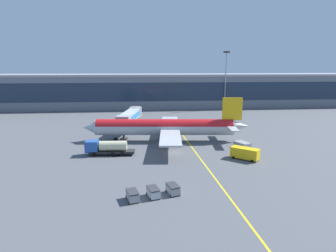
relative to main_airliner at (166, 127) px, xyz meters
name	(u,v)px	position (x,y,z in m)	size (l,w,h in m)	color
ground_plane	(175,153)	(1.21, -10.53, -3.83)	(700.00, 700.00, 0.00)	#515459
apron_lead_in_line	(194,150)	(5.95, -8.53, -3.83)	(0.30, 80.00, 0.01)	yellow
terminal_building	(159,90)	(2.63, 66.20, 4.10)	(209.41, 22.00, 15.82)	slate
main_airliner	(166,127)	(0.00, 0.00, 0.00)	(43.65, 34.66, 11.58)	#B2B7BC
jet_bridge	(131,116)	(-9.44, 11.84, 0.99)	(7.07, 20.03, 6.52)	#B2B7BC
fuel_tanker	(107,147)	(-14.10, -10.69, -2.09)	(10.95, 3.24, 3.25)	#232326
pushback_tug	(242,144)	(18.04, -7.90, -2.98)	(3.74, 4.43, 1.40)	gray
lavatory_truck	(245,153)	(15.56, -16.72, -2.41)	(5.89, 5.54, 2.50)	yellow
baggage_cart_0	(133,195)	(-7.85, -33.58, -3.05)	(2.20, 2.96, 1.48)	gray
baggage_cart_1	(153,192)	(-4.76, -32.74, -3.05)	(2.20, 2.96, 1.48)	#B2B7BC
baggage_cart_2	(173,189)	(-1.67, -31.90, -3.05)	(2.20, 2.96, 1.48)	gray
apron_light_mast_0	(226,76)	(32.01, 54.24, 11.23)	(2.80, 0.50, 26.06)	gray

